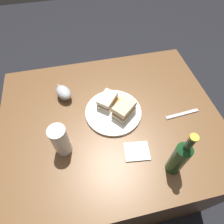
{
  "coord_description": "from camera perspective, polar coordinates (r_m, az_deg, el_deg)",
  "views": [
    {
      "loc": [
        -0.11,
        -0.53,
        1.51
      ],
      "look_at": [
        0.01,
        0.01,
        0.74
      ],
      "focal_mm": 30.73,
      "sensor_mm": 36.0,
      "label": 1
    }
  ],
  "objects": [
    {
      "name": "dining_table",
      "position": [
        1.28,
        -0.3,
        -10.75
      ],
      "size": [
        1.1,
        0.9,
        0.71
      ],
      "primitive_type": "cube",
      "color": "brown",
      "rests_on": "ground"
    },
    {
      "name": "gravy_boat",
      "position": [
        1.05,
        -14.25,
        5.7
      ],
      "size": [
        0.11,
        0.12,
        0.07
      ],
      "color": "#B7B7BC",
      "rests_on": "dining_table"
    },
    {
      "name": "ground_plane",
      "position": [
        1.61,
        -0.25,
        -16.11
      ],
      "size": [
        6.0,
        6.0,
        0.0
      ],
      "primitive_type": "plane",
      "color": "black"
    },
    {
      "name": "plate",
      "position": [
        0.98,
        0.39,
        0.01
      ],
      "size": [
        0.28,
        0.28,
        0.02
      ],
      "primitive_type": "cylinder",
      "color": "white",
      "rests_on": "dining_table"
    },
    {
      "name": "sandwich_half_right",
      "position": [
        0.98,
        -1.19,
        3.48
      ],
      "size": [
        0.12,
        0.12,
        0.06
      ],
      "color": "beige",
      "rests_on": "plate"
    },
    {
      "name": "potato_wedge_left_edge",
      "position": [
        0.99,
        2.1,
        2.31
      ],
      "size": [
        0.04,
        0.06,
        0.02
      ],
      "primitive_type": "cube",
      "rotation": [
        0.0,
        0.0,
        5.04
      ],
      "color": "#AD702D",
      "rests_on": "plate"
    },
    {
      "name": "potato_wedge_middle",
      "position": [
        1.01,
        0.66,
        4.05
      ],
      "size": [
        0.05,
        0.03,
        0.02
      ],
      "primitive_type": "cube",
      "rotation": [
        0.0,
        0.0,
        2.93
      ],
      "color": "#AD702D",
      "rests_on": "plate"
    },
    {
      "name": "napkin",
      "position": [
        0.88,
        7.36,
        -11.53
      ],
      "size": [
        0.12,
        0.1,
        0.01
      ],
      "primitive_type": "cube",
      "rotation": [
        0.0,
        0.0,
        -0.13
      ],
      "color": "white",
      "rests_on": "dining_table"
    },
    {
      "name": "potato_wedge_back",
      "position": [
        1.0,
        2.21,
        3.27
      ],
      "size": [
        0.05,
        0.03,
        0.02
      ],
      "primitive_type": "cube",
      "rotation": [
        0.0,
        0.0,
        3.42
      ],
      "color": "gold",
      "rests_on": "plate"
    },
    {
      "name": "fork",
      "position": [
        1.04,
        20.12,
        -0.56
      ],
      "size": [
        0.18,
        0.03,
        0.01
      ],
      "primitive_type": "cube",
      "rotation": [
        0.0,
        0.0,
        3.21
      ],
      "color": "silver",
      "rests_on": "dining_table"
    },
    {
      "name": "pint_glass",
      "position": [
        0.84,
        -14.95,
        -8.45
      ],
      "size": [
        0.07,
        0.07,
        0.17
      ],
      "color": "white",
      "rests_on": "dining_table"
    },
    {
      "name": "cider_bottle",
      "position": [
        0.79,
        19.44,
        -12.63
      ],
      "size": [
        0.06,
        0.06,
        0.27
      ],
      "color": "#19421E",
      "rests_on": "dining_table"
    },
    {
      "name": "sandwich_half_left",
      "position": [
        0.93,
        3.58,
        0.86
      ],
      "size": [
        0.13,
        0.12,
        0.07
      ],
      "color": "beige",
      "rests_on": "plate"
    },
    {
      "name": "potato_wedge_front",
      "position": [
        0.99,
        1.47,
        2.57
      ],
      "size": [
        0.04,
        0.05,
        0.02
      ],
      "primitive_type": "cube",
      "rotation": [
        0.0,
        0.0,
        1.06
      ],
      "color": "#B77F33",
      "rests_on": "plate"
    }
  ]
}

